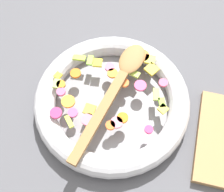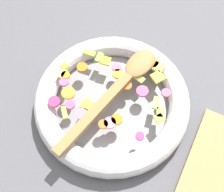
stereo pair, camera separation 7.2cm
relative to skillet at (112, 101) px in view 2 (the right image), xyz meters
name	(u,v)px [view 2 (the right image)]	position (x,y,z in m)	size (l,w,h in m)	color
ground_plane	(112,105)	(0.00, 0.00, -0.02)	(4.00, 4.00, 0.00)	#4C4C51
skillet	(112,101)	(0.00, 0.00, 0.00)	(0.37, 0.37, 0.05)	slate
chopped_vegetables	(110,90)	(-0.01, -0.01, 0.03)	(0.25, 0.28, 0.01)	orange
wooden_spoon	(118,87)	(-0.02, 0.00, 0.04)	(0.33, 0.12, 0.01)	olive
cutting_board	(223,165)	(0.03, 0.28, -0.01)	(0.22, 0.15, 0.02)	#9E7547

